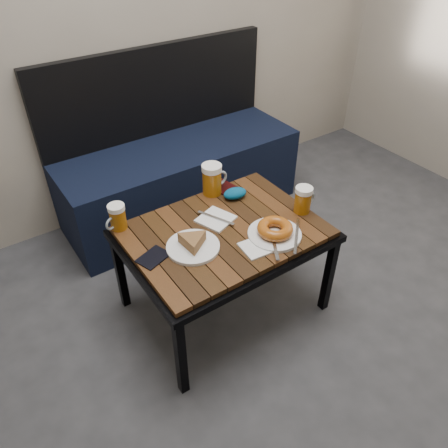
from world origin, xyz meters
TOP-DOWN VIEW (x-y plane):
  - bench at (0.28, 1.76)m, footprint 1.40×0.50m
  - cafe_table at (0.05, 0.94)m, footprint 0.84×0.62m
  - beer_mug_left at (-0.31, 1.20)m, footprint 0.11×0.09m
  - beer_mug_centre at (0.17, 1.20)m, footprint 0.14×0.10m
  - beer_mug_right at (0.42, 0.86)m, footprint 0.11×0.08m
  - plate_pie at (-0.12, 0.91)m, footprint 0.22×0.22m
  - plate_bagel at (0.20, 0.79)m, footprint 0.26×0.26m
  - napkin_left at (0.06, 1.02)m, footprint 0.17×0.17m
  - napkin_right at (0.10, 0.77)m, footprint 0.15×0.13m
  - passport_navy at (-0.28, 0.95)m, footprint 0.14×0.12m
  - passport_burgundy at (0.23, 1.20)m, footprint 0.12×0.15m
  - knit_pouch at (0.23, 1.11)m, footprint 0.12×0.09m

SIDE VIEW (x-z plane):
  - bench at x=0.28m, z-range -0.20..0.75m
  - cafe_table at x=0.05m, z-range 0.19..0.66m
  - passport_navy at x=-0.28m, z-range 0.47..0.48m
  - passport_burgundy at x=0.23m, z-range 0.47..0.48m
  - napkin_right at x=0.10m, z-range 0.47..0.48m
  - napkin_left at x=0.06m, z-range 0.47..0.48m
  - plate_pie at x=-0.12m, z-range 0.47..0.53m
  - knit_pouch at x=0.23m, z-range 0.47..0.52m
  - plate_bagel at x=0.20m, z-range 0.47..0.53m
  - beer_mug_left at x=-0.31m, z-range 0.47..0.59m
  - beer_mug_right at x=0.42m, z-range 0.47..0.60m
  - beer_mug_centre at x=0.17m, z-range 0.47..0.62m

